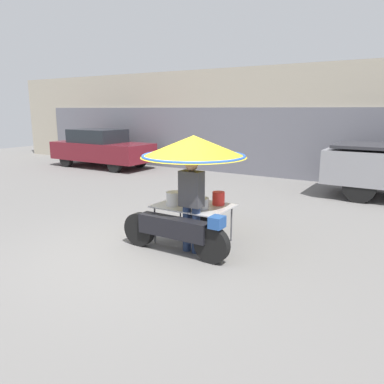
{
  "coord_description": "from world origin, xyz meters",
  "views": [
    {
      "loc": [
        3.79,
        -4.43,
        2.35
      ],
      "look_at": [
        0.44,
        0.96,
        0.94
      ],
      "focal_mm": 35.0,
      "sensor_mm": 36.0,
      "label": 1
    }
  ],
  "objects_px": {
    "vendor_person": "(191,200)",
    "parked_car": "(101,148)",
    "potted_plant": "(91,152)",
    "vendor_motorcycle_cart": "(192,161)"
  },
  "relations": [
    {
      "from": "vendor_person",
      "to": "parked_car",
      "type": "distance_m",
      "value": 10.1
    },
    {
      "from": "vendor_person",
      "to": "potted_plant",
      "type": "relative_size",
      "value": 1.96
    },
    {
      "from": "vendor_motorcycle_cart",
      "to": "vendor_person",
      "type": "height_order",
      "value": "vendor_motorcycle_cart"
    },
    {
      "from": "vendor_person",
      "to": "parked_car",
      "type": "xyz_separation_m",
      "value": [
        -8.12,
        6.01,
        -0.1
      ]
    },
    {
      "from": "vendor_motorcycle_cart",
      "to": "parked_car",
      "type": "relative_size",
      "value": 0.47
    },
    {
      "from": "vendor_motorcycle_cart",
      "to": "parked_car",
      "type": "distance_m",
      "value": 9.76
    },
    {
      "from": "vendor_motorcycle_cart",
      "to": "potted_plant",
      "type": "distance_m",
      "value": 11.55
    },
    {
      "from": "vendor_motorcycle_cart",
      "to": "parked_car",
      "type": "xyz_separation_m",
      "value": [
        -7.91,
        5.67,
        -0.69
      ]
    },
    {
      "from": "vendor_motorcycle_cart",
      "to": "parked_car",
      "type": "height_order",
      "value": "vendor_motorcycle_cart"
    },
    {
      "from": "vendor_motorcycle_cart",
      "to": "potted_plant",
      "type": "bearing_deg",
      "value": 145.39
    }
  ]
}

